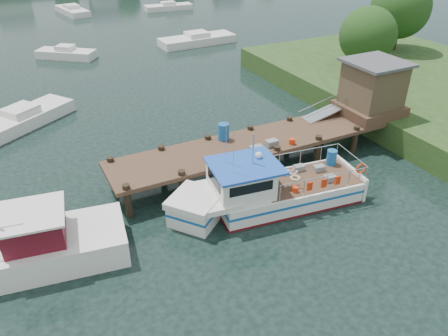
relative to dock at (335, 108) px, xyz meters
name	(u,v)px	position (x,y,z in m)	size (l,w,h in m)	color
ground_plane	(228,172)	(-6.51, -0.01, -2.24)	(160.00, 160.00, 0.00)	black
dock	(335,108)	(0.00, 0.00, 0.00)	(16.60, 3.00, 4.78)	#4B3323
lobster_boat	(264,191)	(-6.45, -3.34, -1.44)	(9.16, 3.59, 4.40)	silver
work_boat	(11,252)	(-16.73, -2.45, -1.49)	(9.01, 3.82, 4.71)	silver
moored_rowboat	(25,118)	(-15.03, 10.75, -1.82)	(3.64, 3.76, 1.14)	#4B3323
moored_far	(168,7)	(5.56, 40.24, -1.85)	(6.34, 2.67, 1.05)	silver
moored_a	(22,118)	(-15.17, 10.68, -1.80)	(6.59, 5.48, 1.19)	silver
moored_b	(66,53)	(-10.29, 23.98, -1.82)	(5.15, 4.56, 1.14)	silver
moored_c	(197,40)	(2.03, 23.01, -1.80)	(7.54, 2.80, 1.18)	silver
moored_d	(72,10)	(-6.23, 43.41, -1.82)	(3.42, 6.94, 1.13)	silver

